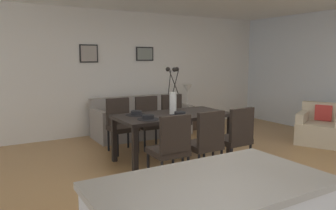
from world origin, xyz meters
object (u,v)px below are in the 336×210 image
at_px(dining_chair_mid_right, 174,116).
at_px(bowl_far_left, 180,113).
at_px(dining_chair_far_left, 206,140).
at_px(bowl_near_left, 148,117).
at_px(dining_chair_near_left, 171,146).
at_px(framed_picture_center, 145,54).
at_px(side_table, 187,118).
at_px(table_lamp, 188,90).
at_px(centerpiece_vase, 173,96).
at_px(bowl_near_right, 136,113).
at_px(armchair, 321,128).
at_px(dining_chair_near_right, 121,122).
at_px(dining_chair_far_right, 149,119).
at_px(dining_chair_mid_left, 236,135).
at_px(sofa, 141,122).
at_px(dining_table, 173,119).
at_px(framed_picture_left, 89,54).

distance_m(dining_chair_mid_right, bowl_far_left, 1.25).
bearing_deg(dining_chair_far_left, bowl_near_left, 128.37).
distance_m(dining_chair_near_left, framed_picture_center, 3.55).
xyz_separation_m(side_table, table_lamp, (0.00, 0.00, 0.63)).
height_order(centerpiece_vase, bowl_near_right, centerpiece_vase).
relative_size(armchair, framed_picture_center, 2.58).
xyz_separation_m(dining_chair_near_right, framed_picture_center, (1.15, 1.36, 1.19)).
height_order(dining_chair_far_right, armchair, dining_chair_far_right).
relative_size(dining_chair_mid_left, bowl_near_right, 5.41).
bearing_deg(bowl_far_left, centerpiece_vase, 89.74).
xyz_separation_m(dining_chair_far_left, dining_chair_mid_right, (0.58, 1.75, 0.00)).
relative_size(dining_chair_mid_left, side_table, 1.77).
relative_size(dining_chair_near_left, armchair, 0.85).
distance_m(side_table, framed_picture_center, 1.73).
xyz_separation_m(sofa, table_lamp, (1.15, -0.03, 0.61)).
relative_size(dining_chair_mid_left, dining_chair_mid_right, 1.00).
xyz_separation_m(dining_chair_near_right, dining_chair_far_left, (0.51, -1.74, 0.00)).
height_order(dining_chair_near_right, dining_chair_far_right, same).
distance_m(dining_table, bowl_near_left, 0.59).
distance_m(side_table, table_lamp, 0.63).
bearing_deg(dining_chair_far_right, dining_chair_near_left, -108.40).
relative_size(dining_chair_mid_right, framed_picture_left, 2.47).
height_order(dining_table, dining_chair_far_right, dining_chair_far_right).
height_order(bowl_near_left, framed_picture_center, framed_picture_center).
height_order(bowl_far_left, framed_picture_center, framed_picture_center).
bearing_deg(centerpiece_vase, dining_chair_far_left, -90.84).
bearing_deg(armchair, dining_chair_near_right, 157.64).
relative_size(bowl_near_right, armchair, 0.16).
bearing_deg(dining_chair_mid_right, framed_picture_center, 87.45).
bearing_deg(framed_picture_left, dining_table, -74.28).
bearing_deg(table_lamp, dining_chair_mid_left, -109.23).
bearing_deg(bowl_near_left, dining_table, 20.47).
height_order(dining_chair_near_left, bowl_near_right, dining_chair_near_left).
xyz_separation_m(dining_chair_near_left, dining_chair_far_left, (0.56, 0.01, 0.00)).
height_order(dining_chair_far_right, sofa, dining_chair_far_right).
relative_size(centerpiece_vase, bowl_far_left, 4.32).
height_order(dining_table, framed_picture_left, framed_picture_left).
distance_m(dining_chair_far_left, bowl_near_left, 0.89).
bearing_deg(bowl_far_left, bowl_near_left, 180.00).
relative_size(dining_chair_far_left, centerpiece_vase, 1.25).
bearing_deg(dining_chair_far_right, dining_table, -90.87).
xyz_separation_m(dining_chair_mid_left, centerpiece_vase, (-0.53, 0.87, 0.51)).
bearing_deg(dining_chair_far_left, armchair, 5.90).
height_order(bowl_far_left, framed_picture_left, framed_picture_left).
height_order(bowl_far_left, armchair, bowl_far_left).
height_order(dining_table, centerpiece_vase, centerpiece_vase).
bearing_deg(dining_table, table_lamp, 50.31).
xyz_separation_m(bowl_near_left, bowl_near_right, (0.00, 0.40, 0.00)).
bearing_deg(dining_chair_mid_left, bowl_far_left, 128.53).
bearing_deg(side_table, dining_table, -129.69).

